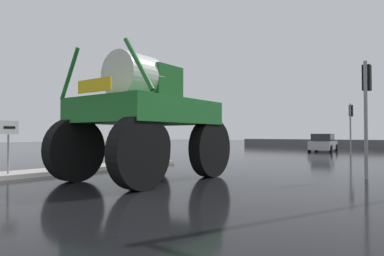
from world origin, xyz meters
TOP-DOWN VIEW (x-y plane):
  - ground_plane at (0.00, 18.00)m, footprint 120.00×120.00m
  - median_island at (-4.36, 5.34)m, footprint 1.40×8.32m
  - lane_arrow_sign at (-4.17, 1.89)m, footprint 0.07×0.60m
  - oversize_sprayer at (-0.47, 4.51)m, footprint 3.91×5.46m
  - sedan_ahead at (-1.65, 26.61)m, footprint 2.24×4.26m
  - traffic_signal_near_left at (-5.39, 9.15)m, footprint 0.24×0.54m
  - traffic_signal_near_right at (5.08, 9.14)m, footprint 0.24×0.54m
  - traffic_signal_far_left at (1.29, 23.55)m, footprint 0.24×0.55m
  - bare_tree_left at (-11.19, 14.26)m, footprint 3.78×3.78m
  - roadside_barrier at (0.00, 36.14)m, footprint 29.39×0.24m

SIDE VIEW (x-z plane):
  - ground_plane at x=0.00m, z-range 0.00..0.00m
  - median_island at x=-4.36m, z-range 0.00..0.15m
  - roadside_barrier at x=0.00m, z-range 0.00..0.90m
  - sedan_ahead at x=-1.65m, z-range -0.05..1.47m
  - lane_arrow_sign at x=-4.17m, z-range 0.48..2.22m
  - oversize_sprayer at x=-0.47m, z-range -0.01..4.05m
  - traffic_signal_near_left at x=-5.39m, z-range 0.85..4.54m
  - traffic_signal_far_left at x=1.29m, z-range 0.86..4.58m
  - traffic_signal_near_right at x=5.08m, z-range 0.88..4.71m
  - bare_tree_left at x=-11.19m, z-range 1.69..8.33m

